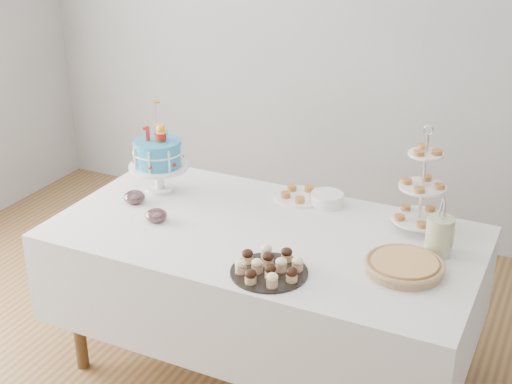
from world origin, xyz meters
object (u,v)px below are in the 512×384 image
at_px(birthday_cake, 159,168).
at_px(utensil_pitcher, 440,235).
at_px(plate_stack, 327,199).
at_px(tiered_stand, 422,187).
at_px(jam_bowl_a, 156,216).
at_px(table, 264,274).
at_px(cupcake_tray, 269,266).
at_px(pastry_plate, 300,195).
at_px(pie, 404,266).
at_px(jam_bowl_b, 134,197).

relative_size(birthday_cake, utensil_pitcher, 1.77).
distance_m(plate_stack, utensil_pitcher, 0.65).
xyz_separation_m(tiered_stand, utensil_pitcher, (0.13, -0.19, -0.12)).
bearing_deg(jam_bowl_a, table, 14.51).
bearing_deg(birthday_cake, cupcake_tray, -44.17).
xyz_separation_m(plate_stack, pastry_plate, (-0.15, 0.02, -0.01)).
xyz_separation_m(table, plate_stack, (0.16, 0.38, 0.26)).
bearing_deg(plate_stack, cupcake_tray, -88.47).
bearing_deg(birthday_cake, utensil_pitcher, -15.25).
relative_size(birthday_cake, pie, 1.41).
xyz_separation_m(birthday_cake, jam_bowl_a, (0.17, -0.30, -0.10)).
bearing_deg(plate_stack, pastry_plate, 173.46).
relative_size(pie, utensil_pitcher, 1.25).
bearing_deg(tiered_stand, pie, -84.10).
xyz_separation_m(tiered_stand, jam_bowl_b, (-1.32, -0.32, -0.18)).
xyz_separation_m(pie, jam_bowl_b, (-1.36, 0.08, 0.00)).
xyz_separation_m(plate_stack, utensil_pitcher, (0.60, -0.26, 0.06)).
height_order(birthday_cake, pastry_plate, birthday_cake).
height_order(tiered_stand, plate_stack, tiered_stand).
relative_size(cupcake_tray, plate_stack, 2.00).
height_order(jam_bowl_a, jam_bowl_b, jam_bowl_b).
xyz_separation_m(table, utensil_pitcher, (0.75, 0.13, 0.32)).
distance_m(pie, utensil_pitcher, 0.24).
relative_size(tiered_stand, pastry_plate, 1.91).
bearing_deg(birthday_cake, jam_bowl_a, -73.35).
distance_m(pie, plate_stack, 0.69).
height_order(pie, jam_bowl_b, jam_bowl_b).
bearing_deg(plate_stack, birthday_cake, -165.83).
xyz_separation_m(table, pastry_plate, (0.01, 0.40, 0.24)).
distance_m(table, pastry_plate, 0.47).
relative_size(cupcake_tray, pastry_plate, 1.22).
distance_m(table, tiered_stand, 0.82).
relative_size(pie, tiered_stand, 0.66).
height_order(table, pie, pie).
bearing_deg(jam_bowl_a, cupcake_tray, -16.76).
bearing_deg(pie, tiered_stand, 95.90).
bearing_deg(jam_bowl_b, pastry_plate, 29.66).
distance_m(pastry_plate, jam_bowl_b, 0.82).
bearing_deg(table, pie, -6.96).
bearing_deg(table, birthday_cake, 165.34).
relative_size(cupcake_tray, pie, 0.97).
xyz_separation_m(table, cupcake_tray, (0.18, -0.33, 0.26)).
relative_size(table, jam_bowl_a, 18.69).
bearing_deg(birthday_cake, pastry_plate, 5.08).
bearing_deg(utensil_pitcher, pie, -95.65).
distance_m(birthday_cake, jam_bowl_b, 0.21).
distance_m(table, plate_stack, 0.49).
distance_m(table, jam_bowl_b, 0.75).
bearing_deg(pastry_plate, table, -91.26).
relative_size(tiered_stand, plate_stack, 3.14).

